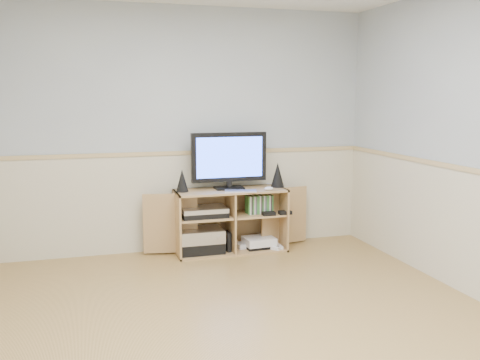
{
  "coord_description": "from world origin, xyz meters",
  "views": [
    {
      "loc": [
        -0.96,
        -3.19,
        1.6
      ],
      "look_at": [
        0.34,
        1.2,
        0.88
      ],
      "focal_mm": 40.0,
      "sensor_mm": 36.0,
      "label": 1
    }
  ],
  "objects_px": {
    "monitor": "(229,159)",
    "keyboard": "(241,191)",
    "media_cabinet": "(229,219)",
    "game_consoles": "(258,243)"
  },
  "relations": [
    {
      "from": "keyboard",
      "to": "monitor",
      "type": "bearing_deg",
      "value": 124.91
    },
    {
      "from": "media_cabinet",
      "to": "game_consoles",
      "type": "relative_size",
      "value": 3.92
    },
    {
      "from": "keyboard",
      "to": "game_consoles",
      "type": "bearing_deg",
      "value": 44.39
    },
    {
      "from": "monitor",
      "to": "game_consoles",
      "type": "height_order",
      "value": "monitor"
    },
    {
      "from": "monitor",
      "to": "keyboard",
      "type": "xyz_separation_m",
      "value": [
        0.07,
        -0.19,
        -0.31
      ]
    },
    {
      "from": "media_cabinet",
      "to": "game_consoles",
      "type": "bearing_deg",
      "value": -12.46
    },
    {
      "from": "media_cabinet",
      "to": "monitor",
      "type": "bearing_deg",
      "value": -90.0
    },
    {
      "from": "monitor",
      "to": "media_cabinet",
      "type": "bearing_deg",
      "value": 90.0
    },
    {
      "from": "media_cabinet",
      "to": "keyboard",
      "type": "xyz_separation_m",
      "value": [
        0.07,
        -0.19,
        0.32
      ]
    },
    {
      "from": "monitor",
      "to": "keyboard",
      "type": "bearing_deg",
      "value": -70.02
    }
  ]
}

